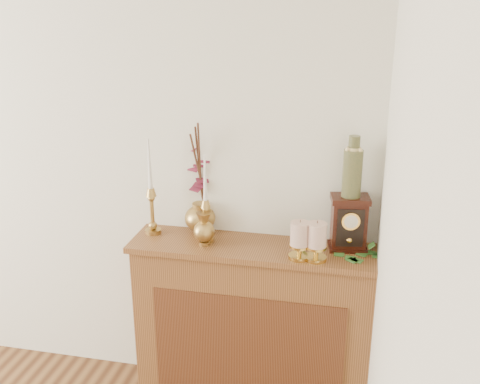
% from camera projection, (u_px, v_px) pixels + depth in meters
% --- Properties ---
extents(console_shelf, '(1.24, 0.34, 0.93)m').
position_uv_depth(console_shelf, '(253.00, 331.00, 2.94)').
color(console_shelf, brown).
rests_on(console_shelf, ground).
extents(candlestick_left, '(0.08, 0.08, 0.50)m').
position_uv_depth(candlestick_left, '(152.00, 203.00, 2.87)').
color(candlestick_left, tan).
rests_on(candlestick_left, console_shelf).
extents(candlestick_center, '(0.08, 0.08, 0.45)m').
position_uv_depth(candlestick_center, '(206.00, 214.00, 2.77)').
color(candlestick_center, tan).
rests_on(candlestick_center, console_shelf).
extents(bud_vase, '(0.11, 0.11, 0.17)m').
position_uv_depth(bud_vase, '(204.00, 229.00, 2.76)').
color(bud_vase, tan).
rests_on(bud_vase, console_shelf).
extents(ginger_jar, '(0.24, 0.26, 0.59)m').
position_uv_depth(ginger_jar, '(200.00, 181.00, 2.89)').
color(ginger_jar, tan).
rests_on(ginger_jar, console_shelf).
extents(pillar_candle_left, '(0.10, 0.10, 0.20)m').
position_uv_depth(pillar_candle_left, '(300.00, 238.00, 2.61)').
color(pillar_candle_left, gold).
rests_on(pillar_candle_left, console_shelf).
extents(pillar_candle_right, '(0.10, 0.10, 0.20)m').
position_uv_depth(pillar_candle_right, '(317.00, 240.00, 2.59)').
color(pillar_candle_right, gold).
rests_on(pillar_candle_right, console_shelf).
extents(ivy_garland, '(0.45, 0.20, 0.08)m').
position_uv_depth(ivy_garland, '(339.00, 254.00, 2.66)').
color(ivy_garland, '#366F2A').
rests_on(ivy_garland, console_shelf).
extents(mantel_clock, '(0.20, 0.15, 0.27)m').
position_uv_depth(mantel_clock, '(349.00, 223.00, 2.70)').
color(mantel_clock, '#35120A').
rests_on(mantel_clock, console_shelf).
extents(ceramic_vase, '(0.09, 0.09, 0.29)m').
position_uv_depth(ceramic_vase, '(352.00, 170.00, 2.61)').
color(ceramic_vase, '#1B3626').
rests_on(ceramic_vase, mantel_clock).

